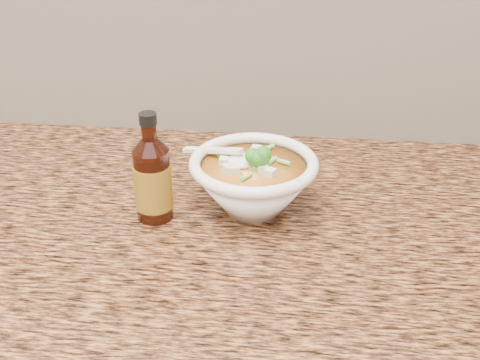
# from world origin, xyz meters

# --- Properties ---
(counter_slab) EXTENTS (4.00, 0.68, 0.04)m
(counter_slab) POSITION_xyz_m (0.00, 1.68, 0.88)
(counter_slab) COLOR #9F663A
(counter_slab) RESTS_ON cabinet
(soup_bowl) EXTENTS (0.21, 0.19, 0.11)m
(soup_bowl) POSITION_xyz_m (0.33, 1.71, 0.94)
(soup_bowl) COLOR white
(soup_bowl) RESTS_ON counter_slab
(hot_sauce_bottle) EXTENTS (0.06, 0.06, 0.16)m
(hot_sauce_bottle) POSITION_xyz_m (0.18, 1.67, 0.96)
(hot_sauce_bottle) COLOR #371007
(hot_sauce_bottle) RESTS_ON counter_slab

